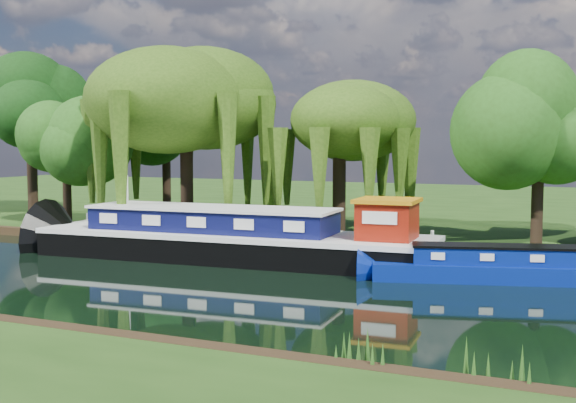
% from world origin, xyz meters
% --- Properties ---
extents(ground, '(120.00, 120.00, 0.00)m').
position_xyz_m(ground, '(0.00, 0.00, 0.00)').
color(ground, black).
extents(far_bank, '(120.00, 52.00, 0.45)m').
position_xyz_m(far_bank, '(0.00, 34.00, 0.23)').
color(far_bank, '#1D3C10').
rests_on(far_bank, ground).
extents(dutch_barge, '(18.72, 5.19, 3.91)m').
position_xyz_m(dutch_barge, '(0.67, 5.56, 0.97)').
color(dutch_barge, black).
rests_on(dutch_barge, ground).
extents(narrowboat, '(10.44, 4.43, 1.51)m').
position_xyz_m(narrowboat, '(12.67, 5.31, 0.54)').
color(narrowboat, navy).
rests_on(narrowboat, ground).
extents(red_dinghy, '(3.50, 2.60, 0.69)m').
position_xyz_m(red_dinghy, '(-8.58, 6.08, 0.00)').
color(red_dinghy, maroon).
rests_on(red_dinghy, ground).
extents(willow_left, '(7.97, 7.97, 9.55)m').
position_xyz_m(willow_left, '(-5.12, 10.79, 7.39)').
color(willow_left, black).
rests_on(willow_left, far_bank).
extents(willow_right, '(6.03, 6.03, 7.35)m').
position_xyz_m(willow_right, '(2.94, 13.06, 5.81)').
color(willow_right, black).
rests_on(willow_right, far_bank).
extents(tree_far_left, '(4.53, 4.53, 7.30)m').
position_xyz_m(tree_far_left, '(-13.08, 10.34, 5.45)').
color(tree_far_left, black).
rests_on(tree_far_left, far_bank).
extents(tree_far_back, '(5.89, 5.89, 9.91)m').
position_xyz_m(tree_far_back, '(-20.40, 15.28, 7.35)').
color(tree_far_back, black).
rests_on(tree_far_back, far_bank).
extents(tree_far_mid, '(5.00, 5.00, 8.18)m').
position_xyz_m(tree_far_mid, '(-11.58, 18.56, 6.10)').
color(tree_far_mid, black).
rests_on(tree_far_mid, far_bank).
extents(tree_far_right, '(4.81, 4.81, 7.86)m').
position_xyz_m(tree_far_right, '(13.04, 12.41, 5.86)').
color(tree_far_right, black).
rests_on(tree_far_right, far_bank).
extents(lamppost, '(0.36, 0.36, 2.56)m').
position_xyz_m(lamppost, '(0.50, 10.50, 2.42)').
color(lamppost, silver).
rests_on(lamppost, far_bank).
extents(mooring_posts, '(19.16, 0.16, 1.00)m').
position_xyz_m(mooring_posts, '(-0.50, 8.40, 0.95)').
color(mooring_posts, silver).
rests_on(mooring_posts, far_bank).
extents(reeds_near, '(33.70, 1.50, 1.10)m').
position_xyz_m(reeds_near, '(6.87, -7.57, 0.55)').
color(reeds_near, '#275115').
rests_on(reeds_near, ground).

